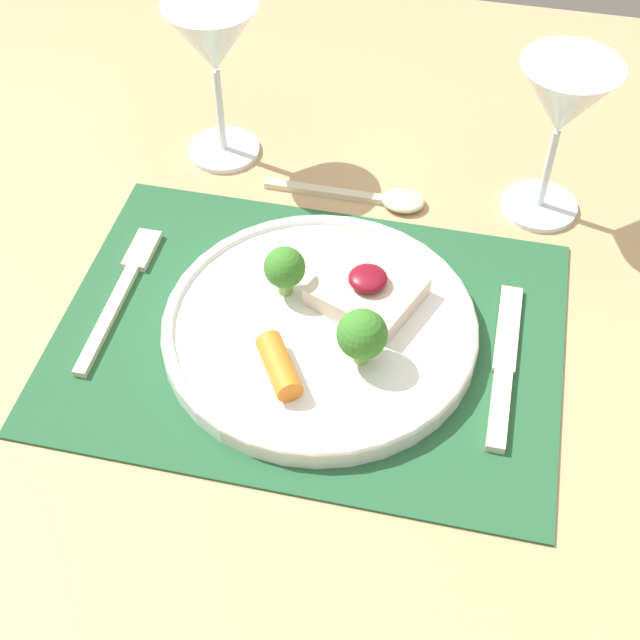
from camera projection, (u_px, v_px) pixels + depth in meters
The scene contains 8 objects.
dining_table at pixel (310, 392), 0.88m from camera, with size 1.16×1.26×0.75m.
placemat at pixel (309, 334), 0.81m from camera, with size 0.46×0.33×0.00m, color #235633.
dinner_plate at pixel (323, 323), 0.80m from camera, with size 0.28×0.28×0.07m.
fork at pixel (123, 287), 0.84m from camera, with size 0.02×0.19×0.01m.
knife at pixel (503, 374), 0.78m from camera, with size 0.02×0.19×0.01m.
spoon at pixel (380, 198), 0.93m from camera, with size 0.17×0.04×0.01m.
wine_glass_near at pixel (563, 106), 0.83m from camera, with size 0.10×0.10×0.17m.
wine_glass_far at pixel (214, 45), 0.89m from camera, with size 0.10×0.10×0.18m.
Camera 1 is at (0.12, -0.51, 1.37)m, focal length 50.00 mm.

